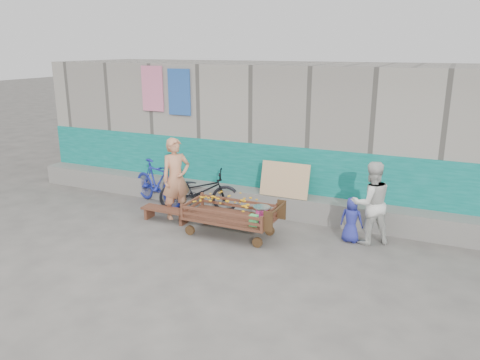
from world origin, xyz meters
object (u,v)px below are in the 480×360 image
at_px(child, 351,220).
at_px(bicycle_dark, 199,191).
at_px(banana_cart, 228,209).
at_px(bicycle_blue, 157,183).
at_px(woman, 371,203).
at_px(vendor_man, 176,179).
at_px(bench, 166,212).

bearing_deg(child, bicycle_dark, -1.89).
distance_m(banana_cart, child, 2.21).
relative_size(banana_cart, bicycle_blue, 1.08).
distance_m(woman, child, 0.45).
distance_m(bicycle_dark, bicycle_blue, 1.05).
height_order(vendor_man, bicycle_dark, vendor_man).
xyz_separation_m(banana_cart, child, (2.12, 0.63, -0.10)).
height_order(vendor_man, child, vendor_man).
bearing_deg(bicycle_dark, bench, 135.75).
bearing_deg(vendor_man, bicycle_dark, 10.74).
bearing_deg(woman, bicycle_blue, -36.08).
bearing_deg(bicycle_blue, bench, -116.63).
distance_m(vendor_man, woman, 3.78).
relative_size(banana_cart, vendor_man, 1.08).
bearing_deg(vendor_man, bicycle_blue, 92.23).
bearing_deg(vendor_man, bench, -162.99).
bearing_deg(child, woman, -159.75).
distance_m(child, bicycle_blue, 4.31).
bearing_deg(bench, woman, 8.61).
height_order(banana_cart, bicycle_blue, bicycle_blue).
distance_m(banana_cart, woman, 2.53).
height_order(bench, bicycle_dark, bicycle_dark).
height_order(vendor_man, bicycle_blue, vendor_man).
bearing_deg(vendor_man, child, -51.40).
relative_size(banana_cart, bicycle_dark, 1.05).
distance_m(woman, bicycle_dark, 3.56).
relative_size(child, bicycle_blue, 0.51).
relative_size(banana_cart, woman, 1.20).
distance_m(banana_cart, bicycle_dark, 1.46).
bearing_deg(banana_cart, child, 16.65).
bearing_deg(woman, vendor_man, -28.65).
bearing_deg(bicycle_blue, child, -73.34).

